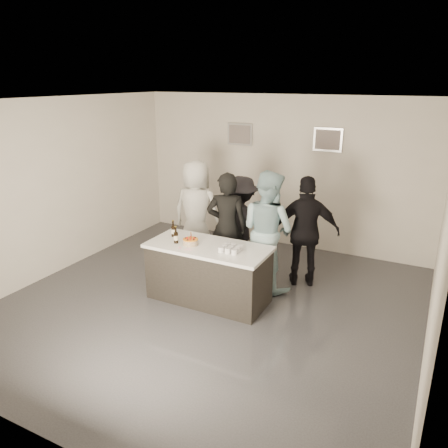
# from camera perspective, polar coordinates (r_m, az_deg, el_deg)

# --- Properties ---
(floor) EXTENTS (6.00, 6.00, 0.00)m
(floor) POSITION_cam_1_polar(r_m,az_deg,el_deg) (6.78, -1.96, -10.48)
(floor) COLOR #3D3D42
(floor) RESTS_ON ground
(ceiling) EXTENTS (6.00, 6.00, 0.00)m
(ceiling) POSITION_cam_1_polar(r_m,az_deg,el_deg) (5.93, -2.29, 15.77)
(ceiling) COLOR white
(wall_back) EXTENTS (6.00, 0.04, 3.00)m
(wall_back) POSITION_cam_1_polar(r_m,az_deg,el_deg) (8.85, 7.45, 6.75)
(wall_back) COLOR silver
(wall_back) RESTS_ON ground
(wall_front) EXTENTS (6.00, 0.04, 3.00)m
(wall_front) POSITION_cam_1_polar(r_m,az_deg,el_deg) (4.04, -23.61, -9.39)
(wall_front) COLOR silver
(wall_front) RESTS_ON ground
(wall_left) EXTENTS (0.04, 6.00, 3.00)m
(wall_left) POSITION_cam_1_polar(r_m,az_deg,el_deg) (8.04, -21.19, 4.46)
(wall_left) COLOR silver
(wall_left) RESTS_ON ground
(wall_right) EXTENTS (0.04, 6.00, 3.00)m
(wall_right) POSITION_cam_1_polar(r_m,az_deg,el_deg) (5.47, 26.57, -2.56)
(wall_right) COLOR silver
(wall_right) RESTS_ON ground
(picture_left) EXTENTS (0.54, 0.04, 0.44)m
(picture_left) POSITION_cam_1_polar(r_m,az_deg,el_deg) (9.05, 2.10, 11.64)
(picture_left) COLOR #B2B2B7
(picture_left) RESTS_ON wall_back
(picture_right) EXTENTS (0.54, 0.04, 0.44)m
(picture_right) POSITION_cam_1_polar(r_m,az_deg,el_deg) (8.45, 13.42, 10.67)
(picture_right) COLOR #B2B2B7
(picture_right) RESTS_ON wall_back
(bar_counter) EXTENTS (1.86, 0.86, 0.90)m
(bar_counter) POSITION_cam_1_polar(r_m,az_deg,el_deg) (6.73, -2.03, -6.39)
(bar_counter) COLOR white
(bar_counter) RESTS_ON ground
(cake) EXTENTS (0.23, 0.23, 0.08)m
(cake) POSITION_cam_1_polar(r_m,az_deg,el_deg) (6.59, -4.38, -2.40)
(cake) COLOR orange
(cake) RESTS_ON bar_counter
(beer_bottle_a) EXTENTS (0.07, 0.07, 0.26)m
(beer_bottle_a) POSITION_cam_1_polar(r_m,az_deg,el_deg) (6.92, -6.65, -0.60)
(beer_bottle_a) COLOR black
(beer_bottle_a) RESTS_ON bar_counter
(beer_bottle_b) EXTENTS (0.07, 0.07, 0.26)m
(beer_bottle_b) POSITION_cam_1_polar(r_m,az_deg,el_deg) (6.64, -6.30, -1.43)
(beer_bottle_b) COLOR black
(beer_bottle_b) RESTS_ON bar_counter
(tumbler_cluster) EXTENTS (0.30, 0.30, 0.08)m
(tumbler_cluster) POSITION_cam_1_polar(r_m,az_deg,el_deg) (6.34, 0.89, -3.19)
(tumbler_cluster) COLOR orange
(tumbler_cluster) RESTS_ON bar_counter
(candles) EXTENTS (0.24, 0.08, 0.01)m
(candles) POSITION_cam_1_polar(r_m,az_deg,el_deg) (6.46, -5.23, -3.19)
(candles) COLOR pink
(candles) RESTS_ON bar_counter
(person_main_black) EXTENTS (0.78, 0.63, 1.86)m
(person_main_black) POSITION_cam_1_polar(r_m,az_deg,el_deg) (7.23, 0.38, -0.46)
(person_main_black) COLOR black
(person_main_black) RESTS_ON ground
(person_main_blue) EXTENTS (1.15, 1.03, 1.95)m
(person_main_blue) POSITION_cam_1_polar(r_m,az_deg,el_deg) (7.01, 5.73, -0.82)
(person_main_blue) COLOR #97BCC5
(person_main_blue) RESTS_ON ground
(person_guest_left) EXTENTS (0.98, 0.68, 1.90)m
(person_guest_left) POSITION_cam_1_polar(r_m,az_deg,el_deg) (8.04, -3.60, 1.63)
(person_guest_left) COLOR silver
(person_guest_left) RESTS_ON ground
(person_guest_right) EXTENTS (1.17, 0.81, 1.84)m
(person_guest_right) POSITION_cam_1_polar(r_m,az_deg,el_deg) (7.19, 10.66, -1.02)
(person_guest_right) COLOR black
(person_guest_right) RESTS_ON ground
(person_guest_back) EXTENTS (1.09, 0.64, 1.68)m
(person_guest_back) POSITION_cam_1_polar(r_m,az_deg,el_deg) (7.76, 2.26, 0.15)
(person_guest_back) COLOR black
(person_guest_back) RESTS_ON ground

